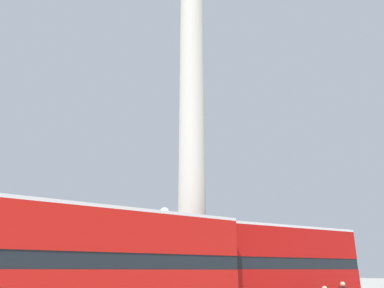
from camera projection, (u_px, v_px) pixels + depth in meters
monument_column at (192, 174)px, 23.77m from camera, size 5.66×5.66×25.07m
bus_a at (110, 265)px, 13.66m from camera, size 10.37×2.95×4.35m
bus_b at (271, 266)px, 18.92m from camera, size 10.44×3.52×4.36m
equestrian_statue at (288, 280)px, 31.42m from camera, size 3.51×2.61×5.46m
street_lamp at (164, 250)px, 17.84m from camera, size 0.47×0.47×5.15m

